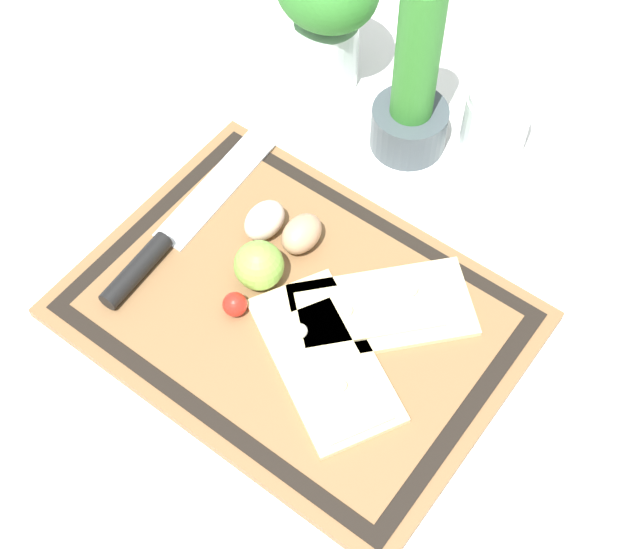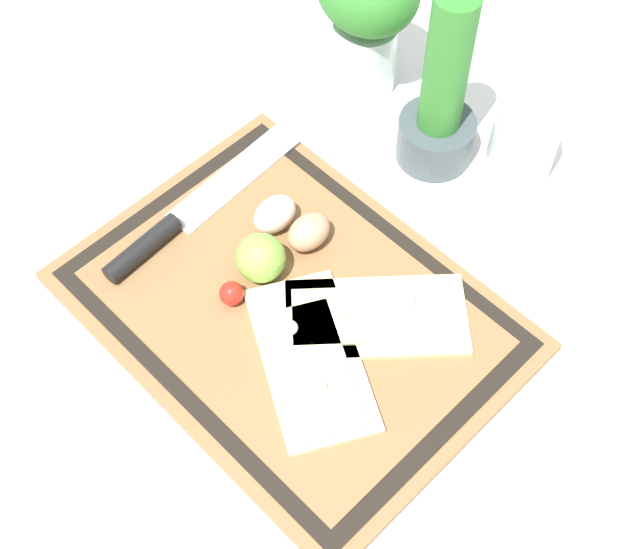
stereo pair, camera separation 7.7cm
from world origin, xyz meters
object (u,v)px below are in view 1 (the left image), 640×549
object	(u,v)px
cherry_tomato_red	(235,304)
knife	(163,243)
lime	(259,265)
pizza_slice_far	(379,309)
sauce_jar	(495,125)
egg_brown	(302,234)
egg_pink	(265,220)
pizza_slice_near	(325,361)
herb_pot	(413,94)
herb_glass	(327,7)

from	to	relation	value
cherry_tomato_red	knife	bearing A→B (deg)	172.26
lime	pizza_slice_far	bearing A→B (deg)	18.90
cherry_tomato_red	sauce_jar	size ratio (longest dim) A/B	0.29
lime	egg_brown	bearing A→B (deg)	83.17
pizza_slice_far	knife	xyz separation A→B (m)	(-0.24, -0.07, 0.00)
egg_pink	sauce_jar	world-z (taller)	sauce_jar
lime	egg_pink	bearing A→B (deg)	123.85
egg_brown	lime	distance (m)	0.07
knife	pizza_slice_near	bearing A→B (deg)	-2.18
pizza_slice_near	knife	xyz separation A→B (m)	(-0.23, 0.01, 0.00)
pizza_slice_far	egg_brown	world-z (taller)	egg_brown
pizza_slice_far	egg_brown	distance (m)	0.12
pizza_slice_near	sauce_jar	xyz separation A→B (m)	(-0.02, 0.37, 0.02)
sauce_jar	egg_pink	bearing A→B (deg)	-116.18
pizza_slice_far	herb_pot	size ratio (longest dim) A/B	0.86
pizza_slice_near	pizza_slice_far	world-z (taller)	same
lime	herb_glass	xyz separation A→B (m)	(-0.13, 0.30, 0.08)
egg_brown	lime	world-z (taller)	lime
sauce_jar	herb_glass	world-z (taller)	herb_glass
sauce_jar	herb_glass	distance (m)	0.25
pizza_slice_far	herb_pot	xyz separation A→B (m)	(-0.12, 0.23, 0.06)
egg_pink	herb_glass	bearing A→B (deg)	111.35
knife	lime	xyz separation A→B (m)	(0.11, 0.03, 0.02)
knife	sauce_jar	xyz separation A→B (m)	(0.21, 0.36, 0.02)
egg_brown	herb_glass	xyz separation A→B (m)	(-0.14, 0.23, 0.09)
pizza_slice_near	pizza_slice_far	xyz separation A→B (m)	(0.01, 0.08, 0.00)
pizza_slice_near	herb_glass	size ratio (longest dim) A/B	1.07
cherry_tomato_red	herb_glass	size ratio (longest dim) A/B	0.13
egg_brown	herb_pot	xyz separation A→B (m)	(0.00, 0.21, 0.05)
pizza_slice_far	cherry_tomato_red	world-z (taller)	cherry_tomato_red
knife	egg_brown	distance (m)	0.15
egg_brown	herb_glass	world-z (taller)	herb_glass
egg_brown	cherry_tomato_red	xyz separation A→B (m)	(-0.00, -0.11, -0.01)
egg_pink	cherry_tomato_red	xyz separation A→B (m)	(0.04, -0.10, -0.01)
knife	lime	world-z (taller)	lime
egg_pink	sauce_jar	xyz separation A→B (m)	(0.13, 0.27, 0.00)
egg_brown	egg_pink	size ratio (longest dim) A/B	1.00
egg_brown	sauce_jar	distance (m)	0.28
cherry_tomato_red	pizza_slice_near	bearing A→B (deg)	3.60
egg_pink	cherry_tomato_red	distance (m)	0.11
egg_pink	herb_pot	size ratio (longest dim) A/B	0.22
cherry_tomato_red	sauce_jar	distance (m)	0.39
sauce_jar	herb_glass	xyz separation A→B (m)	(-0.23, -0.03, 0.08)
pizza_slice_far	egg_pink	world-z (taller)	egg_pink
egg_pink	egg_brown	bearing A→B (deg)	12.86
pizza_slice_far	herb_glass	world-z (taller)	herb_glass
herb_pot	sauce_jar	world-z (taller)	herb_pot
knife	herb_pot	xyz separation A→B (m)	(0.13, 0.30, 0.06)
pizza_slice_far	egg_brown	xyz separation A→B (m)	(-0.12, 0.02, 0.01)
pizza_slice_far	cherry_tomato_red	distance (m)	0.15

